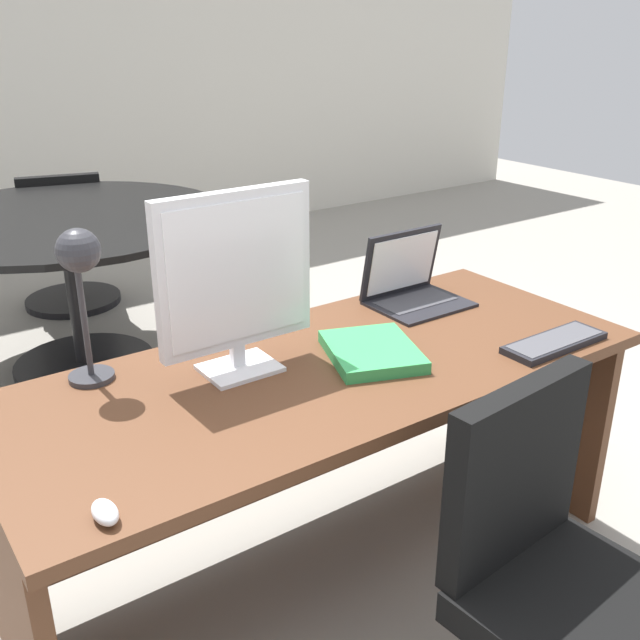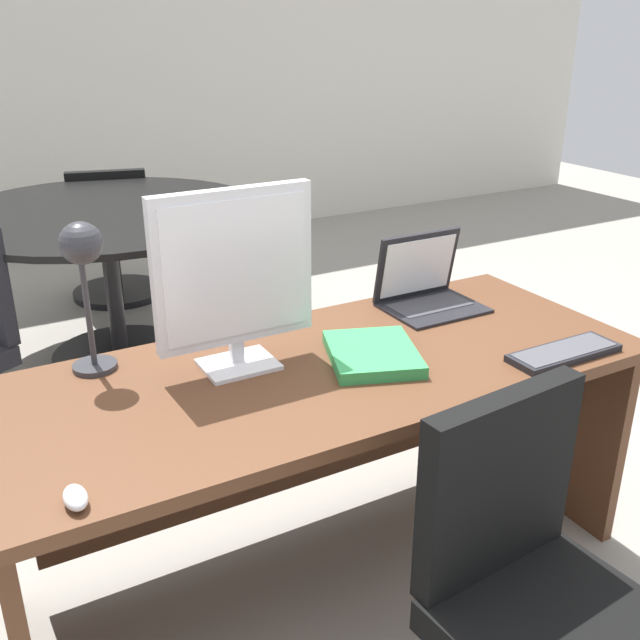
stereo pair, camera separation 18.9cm
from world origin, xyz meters
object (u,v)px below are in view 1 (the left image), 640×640
mouse (105,512)px  meeting_chair_near (67,254)px  keyboard (554,342)px  desk_lamp (80,272)px  meeting_table (70,253)px  desk (318,420)px  laptop (409,280)px  office_chair (558,615)px  book (372,352)px  monitor (236,276)px

mouse → meeting_chair_near: (0.82, 3.04, -0.42)m
meeting_chair_near → keyboard: bearing=-79.9°
desk_lamp → meeting_table: 1.72m
desk → keyboard: keyboard is taller
meeting_chair_near → laptop: bearing=-80.1°
desk_lamp → office_chair: size_ratio=0.48×
desk_lamp → book: (0.70, -0.30, -0.29)m
laptop → book: laptop is taller
mouse → book: size_ratio=0.23×
laptop → keyboard: (0.10, -0.53, -0.06)m
meeting_table → desk: bearing=-85.4°
desk → book: book is taller
laptop → meeting_table: size_ratio=0.21×
keyboard → meeting_table: (-0.76, 2.15, -0.14)m
book → office_chair: 0.81m
book → keyboard: bearing=-26.9°
mouse → office_chair: bearing=-26.7°
laptop → desk_lamp: desk_lamp is taller
monitor → book: monitor is taller
monitor → office_chair: size_ratio=0.56×
desk → keyboard: bearing=-28.4°
monitor → desk_lamp: bearing=156.0°
laptop → desk_lamp: (-1.08, 0.02, 0.24)m
monitor → meeting_chair_near: size_ratio=0.60×
desk_lamp → meeting_table: (0.42, 1.61, -0.44)m
monitor → laptop: 0.77m
desk_lamp → monitor: bearing=-24.0°
meeting_chair_near → monitor: bearing=-96.3°
laptop → meeting_table: 1.77m
book → desk_lamp: bearing=156.8°
desk → mouse: (-0.74, -0.36, 0.22)m
desk → office_chair: size_ratio=2.08×
office_chair → meeting_chair_near: bearing=90.8°
monitor → book: (0.35, -0.14, -0.25)m
keyboard → office_chair: (-0.49, -0.46, -0.39)m
mouse → office_chair: 1.04m
desk_lamp → book: 0.81m
monitor → meeting_table: bearing=87.7°
desk → mouse: bearing=-154.3°
mouse → desk_lamp: size_ratio=0.20×
office_chair → keyboard: bearing=43.0°
meeting_chair_near → desk_lamp: bearing=-104.5°
monitor → desk_lamp: 0.38m
book → meeting_table: bearing=98.2°
desk → desk_lamp: desk_lamp is taller
keyboard → mouse: 1.36m
laptop → desk: bearing=-159.2°
desk → mouse: mouse is taller
desk_lamp → meeting_chair_near: (0.64, 2.47, -0.71)m
book → meeting_chair_near: bearing=91.1°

